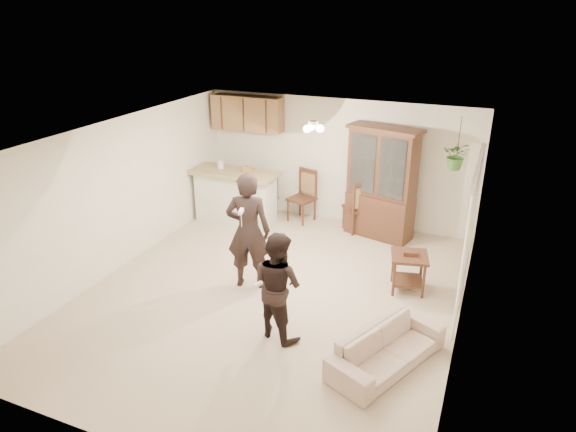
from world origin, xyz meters
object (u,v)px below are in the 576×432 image
at_px(side_table, 408,272).
at_px(chair_bar, 267,207).
at_px(child, 278,291).
at_px(chair_hutch_left, 301,207).
at_px(sofa, 388,340).
at_px(china_hutch, 381,184).
at_px(adult, 248,234).
at_px(chair_hutch_right, 357,216).

height_order(side_table, chair_bar, chair_bar).
relative_size(child, chair_hutch_left, 1.26).
distance_m(sofa, china_hutch, 3.95).
relative_size(chair_bar, chair_hutch_left, 0.85).
distance_m(side_table, chair_hutch_left, 3.20).
relative_size(sofa, side_table, 2.78).
bearing_deg(sofa, chair_bar, 66.27).
relative_size(sofa, child, 1.39).
xyz_separation_m(child, chair_hutch_left, (-1.14, 3.80, -0.37)).
height_order(sofa, child, child).
bearing_deg(china_hutch, adult, -104.59).
height_order(side_table, chair_hutch_right, chair_hutch_right).
bearing_deg(chair_hutch_left, china_hutch, 13.68).
bearing_deg(chair_bar, side_table, -34.41).
bearing_deg(adult, chair_bar, -86.06).
bearing_deg(chair_bar, chair_hutch_left, 6.76).
height_order(sofa, chair_hutch_left, chair_hutch_left).
xyz_separation_m(sofa, adult, (-2.45, 1.10, 0.53)).
distance_m(adult, chair_hutch_right, 2.96).
relative_size(china_hutch, chair_hutch_right, 1.99).
height_order(chair_bar, chair_hutch_right, chair_hutch_right).
distance_m(adult, chair_hutch_left, 2.83).
distance_m(adult, side_table, 2.55).
relative_size(side_table, chair_hutch_right, 0.63).
distance_m(sofa, side_table, 1.92).
xyz_separation_m(adult, child, (0.95, -1.04, -0.22)).
relative_size(adult, chair_bar, 1.99).
bearing_deg(sofa, china_hutch, 39.11).
bearing_deg(adult, child, 117.16).
bearing_deg(chair_hutch_right, child, 46.23).
distance_m(chair_bar, chair_hutch_right, 1.91).
xyz_separation_m(sofa, chair_hutch_left, (-2.64, 3.86, -0.06)).
relative_size(child, chair_bar, 1.49).
xyz_separation_m(sofa, china_hutch, (-1.00, 3.76, 0.69)).
bearing_deg(child, china_hutch, -77.84).
height_order(china_hutch, chair_hutch_right, china_hutch).
bearing_deg(adult, side_table, -176.05).
xyz_separation_m(adult, chair_hutch_left, (-0.19, 2.76, -0.60)).
bearing_deg(chair_hutch_right, adult, 26.88).
relative_size(sofa, china_hutch, 0.88).
xyz_separation_m(child, china_hutch, (0.50, 3.69, 0.38)).
relative_size(adult, chair_hutch_right, 1.68).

